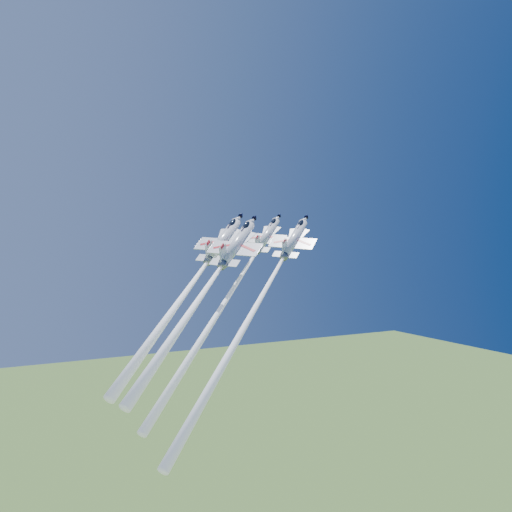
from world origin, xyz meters
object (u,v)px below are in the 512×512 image
jet_left (191,285)px  jet_slot (206,289)px  jet_right (255,308)px  jet_lead (228,297)px

jet_left → jet_slot: 7.26m
jet_right → jet_slot: 9.19m
jet_left → jet_lead: bearing=25.6°
jet_lead → jet_right: size_ratio=0.98×
jet_lead → jet_left: (-5.98, 3.00, 2.07)m
jet_right → jet_slot: size_ratio=1.23×
jet_slot → jet_lead: bearing=86.9°
jet_lead → jet_right: 10.72m
jet_left → jet_right: bearing=-14.9°
jet_left → jet_right: size_ratio=0.85×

